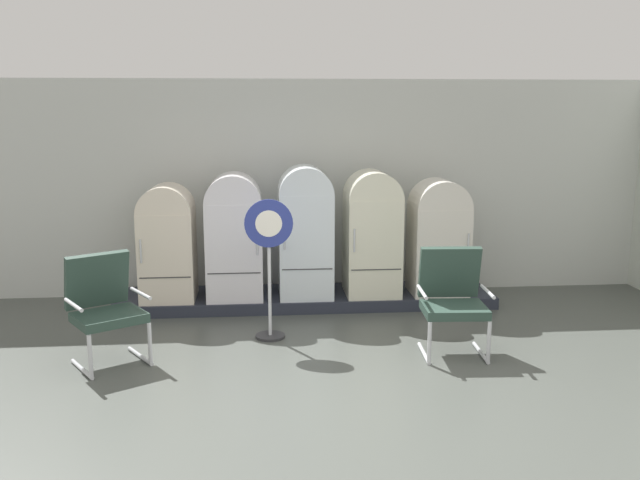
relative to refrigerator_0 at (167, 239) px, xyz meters
name	(u,v)px	position (x,y,z in m)	size (l,w,h in m)	color
ground	(330,408)	(1.68, -2.92, -0.91)	(12.00, 10.00, 0.05)	#464A45
back_wall	(302,187)	(1.68, 0.74, 0.54)	(11.76, 0.12, 2.82)	silver
display_plinth	(306,298)	(1.68, 0.11, -0.81)	(4.72, 0.95, 0.14)	#262A36
refrigerator_0	(167,239)	(0.00, 0.00, 0.00)	(0.65, 0.68, 1.41)	beige
refrigerator_1	(234,233)	(0.81, 0.01, 0.07)	(0.68, 0.70, 1.53)	white
refrigerator_2	(305,228)	(1.68, 0.01, 0.12)	(0.66, 0.70, 1.62)	white
refrigerator_3	(372,229)	(2.51, 0.02, 0.08)	(0.66, 0.72, 1.55)	silver
refrigerator_4	(439,234)	(3.35, -0.02, 0.01)	(0.69, 0.64, 1.44)	silver
armchair_left	(104,303)	(-0.39, -1.72, -0.29)	(0.87, 0.88, 1.07)	silver
armchair_right	(452,295)	(3.05, -1.74, -0.29)	(0.72, 0.68, 1.07)	silver
sign_stand	(269,267)	(1.22, -1.17, -0.09)	(0.51, 0.32, 1.52)	#2D2D30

